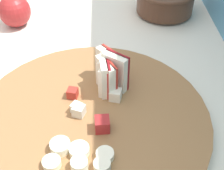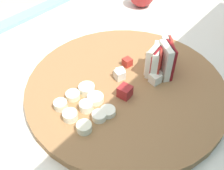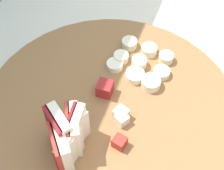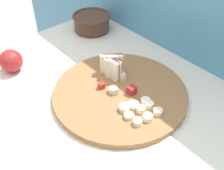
% 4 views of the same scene
% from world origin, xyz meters
% --- Properties ---
extents(tile_backsplash, '(2.40, 0.04, 1.44)m').
position_xyz_m(tile_backsplash, '(0.00, 0.36, 0.72)').
color(tile_backsplash, '#4C8EB2').
rests_on(tile_backsplash, ground).
extents(cutting_board, '(0.38, 0.38, 0.02)m').
position_xyz_m(cutting_board, '(-0.08, 0.06, 0.93)').
color(cutting_board, olive).
rests_on(cutting_board, tiled_countertop).
extents(apple_wedge_fan, '(0.08, 0.06, 0.07)m').
position_xyz_m(apple_wedge_fan, '(-0.15, 0.09, 0.97)').
color(apple_wedge_fan, '#B22D23').
rests_on(apple_wedge_fan, cutting_board).
extents(apple_dice_pile, '(0.11, 0.09, 0.02)m').
position_xyz_m(apple_dice_pile, '(-0.09, 0.07, 0.95)').
color(apple_dice_pile, '#B22D23').
rests_on(apple_dice_pile, cutting_board).
extents(banana_slice_rows, '(0.09, 0.10, 0.01)m').
position_xyz_m(banana_slice_rows, '(0.02, 0.04, 0.94)').
color(banana_slice_rows, '#F4EAC6').
rests_on(banana_slice_rows, cutting_board).
extents(ceramic_bowl, '(0.15, 0.15, 0.06)m').
position_xyz_m(ceramic_bowl, '(-0.43, 0.23, 0.96)').
color(ceramic_bowl, '#4C2D1E').
rests_on(ceramic_bowl, tiled_countertop).
extents(whole_apple, '(0.07, 0.07, 0.07)m').
position_xyz_m(whole_apple, '(-0.39, -0.12, 0.96)').
color(whole_apple, '#A32323').
rests_on(whole_apple, tiled_countertop).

